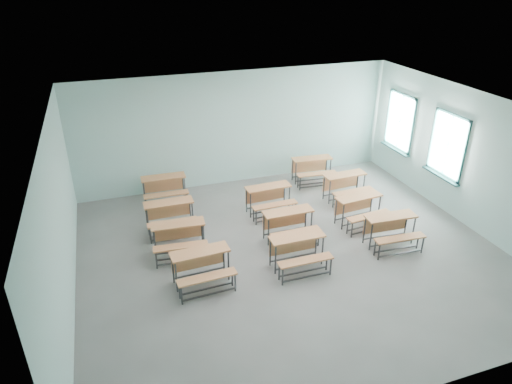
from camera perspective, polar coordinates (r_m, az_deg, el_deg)
The scene contains 12 objects.
room at distance 9.44m, azimuth 5.15°, elevation 0.70°, with size 9.04×8.04×3.24m.
desk_unit_r0c0 at distance 9.03m, azimuth -6.78°, elevation -8.92°, with size 1.18×0.82×0.72m.
desk_unit_r0c1 at distance 9.47m, azimuth 5.36°, elevation -7.00°, with size 1.15×0.77×0.72m.
desk_unit_r0c2 at distance 10.58m, azimuth 16.65°, elevation -4.23°, with size 1.20×0.85×0.72m.
desk_unit_r1c0 at distance 10.01m, azimuth -9.61°, elevation -5.29°, with size 1.21×0.87×0.72m.
desk_unit_r1c1 at distance 10.36m, azimuth 4.22°, elevation -3.74°, with size 1.15×0.78×0.72m.
desk_unit_r1c2 at distance 11.26m, azimuth 12.95°, elevation -1.77°, with size 1.21×0.87×0.72m.
desk_unit_r2c0 at distance 10.90m, azimuth -10.72°, elevation -2.55°, with size 1.15×0.78×0.72m.
desk_unit_r2c1 at distance 11.47m, azimuth 1.70°, elevation -0.52°, with size 1.17×0.80×0.72m.
desk_unit_r2c2 at distance 12.36m, azimuth 11.22°, elevation 1.05°, with size 1.18×0.82×0.72m.
desk_unit_r3c0 at distance 12.22m, azimuth -11.38°, elevation 0.73°, with size 1.17×0.81×0.72m.
desk_unit_r3c2 at distance 13.26m, azimuth 7.11°, elevation 3.16°, with size 1.21×0.87×0.72m.
Camera 1 is at (-3.46, -7.70, 5.69)m, focal length 32.00 mm.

